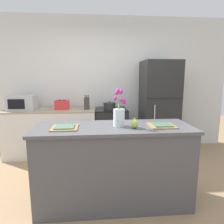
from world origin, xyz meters
TOP-DOWN VIEW (x-y plane):
  - ground_plane at (0.00, 0.00)m, footprint 10.00×10.00m
  - back_wall at (0.00, 2.00)m, footprint 5.20×0.08m
  - kitchen_island at (0.00, 0.00)m, footprint 1.80×0.66m
  - back_counter at (-1.06, 1.60)m, footprint 1.68×0.60m
  - stove_range at (0.10, 1.60)m, footprint 0.60×0.61m
  - refrigerator at (1.05, 1.60)m, footprint 0.68×0.67m
  - flower_vase at (0.06, -0.01)m, footprint 0.14×0.18m
  - pear_figurine at (0.22, -0.11)m, footprint 0.09×0.09m
  - plate_setting_left at (-0.55, -0.05)m, footprint 0.29×0.29m
  - plate_setting_right at (0.55, -0.05)m, footprint 0.29×0.29m
  - toaster at (-0.84, 1.63)m, footprint 0.28×0.18m
  - cooking_pot at (0.07, 1.61)m, footprint 0.24×0.24m
  - microwave at (-1.56, 1.60)m, footprint 0.48×0.37m
  - knife_block at (-0.37, 1.59)m, footprint 0.10×0.14m

SIDE VIEW (x-z plane):
  - ground_plane at x=0.00m, z-range 0.00..0.00m
  - stove_range at x=0.10m, z-range 0.00..0.89m
  - back_counter at x=-1.06m, z-range 0.00..0.89m
  - kitchen_island at x=0.00m, z-range 0.00..0.95m
  - refrigerator at x=1.05m, z-range 0.00..1.81m
  - cooking_pot at x=0.07m, z-range 0.88..1.03m
  - plate_setting_left at x=-0.55m, z-range 0.95..0.97m
  - plate_setting_right at x=0.55m, z-range 0.95..0.97m
  - toaster at x=-0.84m, z-range 0.89..1.07m
  - knife_block at x=-0.37m, z-range 0.87..1.14m
  - pear_figurine at x=0.22m, z-range 0.94..1.08m
  - microwave at x=-1.56m, z-range 0.89..1.16m
  - flower_vase at x=0.06m, z-range 0.87..1.30m
  - back_wall at x=0.00m, z-range 0.00..2.70m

